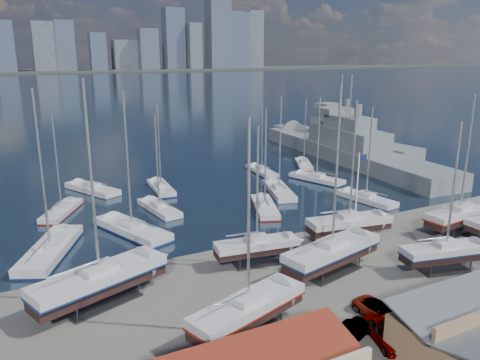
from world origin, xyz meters
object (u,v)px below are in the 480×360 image
sailboat_cradle_0 (100,280)px  car_a (386,333)px  naval_ship_west (339,138)px  flagpole (357,199)px  naval_ship_east (347,152)px

sailboat_cradle_0 → car_a: size_ratio=4.14×
naval_ship_west → flagpole: (-38.90, -50.93, 4.79)m
car_a → naval_ship_west: bearing=69.8°
car_a → flagpole: 15.88m
naval_ship_west → flagpole: bearing=137.6°
naval_ship_west → car_a: bearing=138.7°
sailboat_cradle_0 → car_a: 23.32m
sailboat_cradle_0 → naval_ship_east: 65.31m
sailboat_cradle_0 → car_a: sailboat_cradle_0 is taller
sailboat_cradle_0 → flagpole: (25.23, -2.69, 4.23)m
naval_ship_east → flagpole: size_ratio=4.74×
sailboat_cradle_0 → naval_ship_east: (55.34, 34.68, -0.55)m
naval_ship_west → flagpole: 64.27m
sailboat_cradle_0 → naval_ship_west: (64.13, 48.25, -0.56)m
sailboat_cradle_0 → naval_ship_east: size_ratio=0.35×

